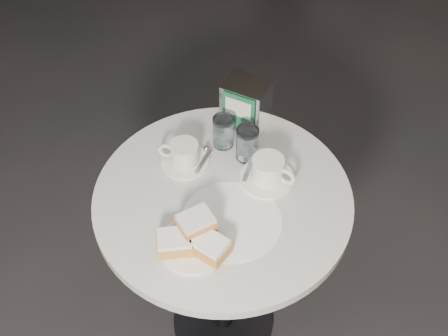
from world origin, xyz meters
TOP-DOWN VIEW (x-y plane):
  - ground at (0.00, 0.00)m, footprint 7.00×7.00m
  - cafe_table at (0.00, 0.00)m, footprint 0.70×0.70m
  - sugar_spill at (0.04, -0.08)m, footprint 0.32×0.32m
  - beignet_plate at (-0.04, -0.18)m, footprint 0.19×0.18m
  - coffee_cup_left at (-0.13, 0.10)m, footprint 0.15×0.14m
  - coffee_cup_right at (0.11, 0.07)m, footprint 0.20×0.20m
  - water_glass_left at (-0.03, 0.19)m, footprint 0.08×0.08m
  - water_glass_right at (0.04, 0.15)m, footprint 0.07×0.07m
  - napkin_dispenser at (0.02, 0.29)m, footprint 0.15×0.14m

SIDE VIEW (x-z plane):
  - ground at x=0.00m, z-range 0.00..0.00m
  - cafe_table at x=0.00m, z-range 0.17..0.92m
  - sugar_spill at x=0.04m, z-range 0.74..0.75m
  - coffee_cup_left at x=-0.13m, z-range 0.74..0.81m
  - beignet_plate at x=-0.04m, z-range 0.73..0.82m
  - coffee_cup_right at x=0.11m, z-range 0.74..0.82m
  - water_glass_left at x=-0.03m, z-range 0.74..0.84m
  - water_glass_right at x=0.04m, z-range 0.74..0.85m
  - napkin_dispenser at x=0.02m, z-range 0.75..0.89m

